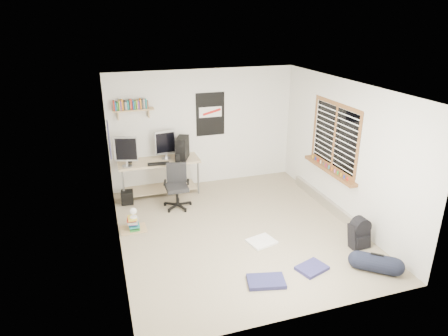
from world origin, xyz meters
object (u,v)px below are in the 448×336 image
object	(u,v)px
office_chair	(177,184)
desk	(159,176)
duffel_bag	(376,263)
book_stack	(133,222)
backpack	(359,236)

from	to	relation	value
office_chair	desk	bearing A→B (deg)	118.51
duffel_bag	book_stack	xyz separation A→B (m)	(-3.27, 2.33, 0.01)
office_chair	book_stack	size ratio (longest dim) A/B	2.08
office_chair	backpack	xyz separation A→B (m)	(2.52, -2.29, -0.29)
desk	backpack	xyz separation A→B (m)	(2.73, -3.09, -0.16)
office_chair	book_stack	world-z (taller)	office_chair
duffel_bag	book_stack	distance (m)	4.01
office_chair	duffel_bag	world-z (taller)	office_chair
desk	book_stack	world-z (taller)	desk
duffel_bag	book_stack	bearing A→B (deg)	-176.47
desk	backpack	world-z (taller)	desk
duffel_bag	backpack	bearing A→B (deg)	114.79
office_chair	backpack	world-z (taller)	office_chair
backpack	duffel_bag	size ratio (longest dim) A/B	0.78
office_chair	duffel_bag	size ratio (longest dim) A/B	1.62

